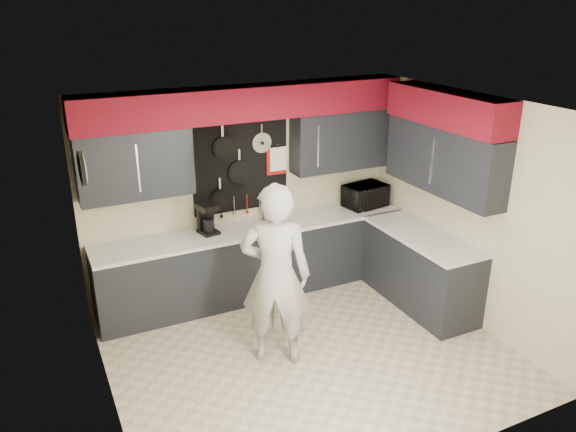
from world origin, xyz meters
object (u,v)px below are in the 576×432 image
microwave (365,196)px  knife_block (267,214)px  utensil_crock (271,215)px  coffee_maker (207,218)px  person (276,275)px

microwave → knife_block: 1.40m
knife_block → utensil_crock: (0.05, -0.02, -0.01)m
coffee_maker → knife_block: bearing=-12.2°
microwave → person: bearing=-153.5°
coffee_maker → person: person is taller
knife_block → coffee_maker: size_ratio=0.55×
microwave → person: 2.38m
knife_block → coffee_maker: (-0.77, 0.00, 0.09)m
utensil_crock → person: bearing=-112.6°
person → coffee_maker: bearing=-51.4°
knife_block → coffee_maker: bearing=-170.9°
microwave → coffee_maker: bearing=169.6°
knife_block → coffee_maker: 0.77m
microwave → knife_block: (-1.40, 0.06, -0.05)m
utensil_crock → microwave: bearing=-1.5°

